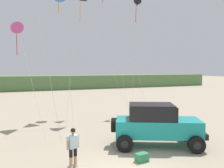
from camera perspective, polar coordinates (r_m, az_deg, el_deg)
The scene contains 6 objects.
dune_ridge at distance 52.52m, azimuth -22.58°, elevation 0.24°, with size 90.00×9.56×2.79m, color #567A47.
jeep at distance 13.39m, azimuth 10.29°, elevation -9.12°, with size 5.00×4.07×2.26m.
person_watching at distance 10.64m, azimuth -9.07°, elevation -13.89°, with size 0.60×0.40×1.67m.
cooler_box at distance 11.42m, azimuth 6.95°, elevation -16.59°, with size 0.56×0.36×0.38m, color #2D7F51.
kite_purple_stunt at distance 24.20m, azimuth 5.92°, elevation 18.10°, with size 2.66×3.43×10.77m.
kite_orange_streamer at distance 18.69m, azimuth -20.88°, elevation 11.57°, with size 1.69×4.79×7.36m.
Camera 1 is at (-4.36, -8.70, 4.10)m, focal length 39.29 mm.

